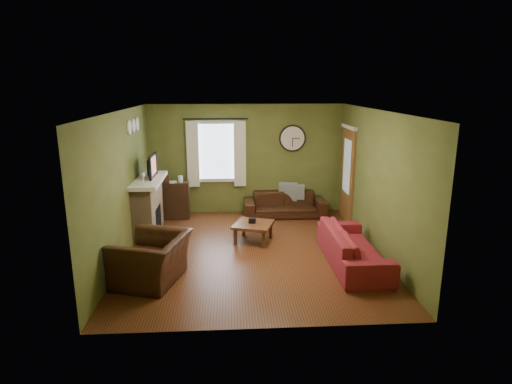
{
  "coord_description": "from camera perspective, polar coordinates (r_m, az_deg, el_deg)",
  "views": [
    {
      "loc": [
        -0.39,
        -7.48,
        3.05
      ],
      "look_at": [
        0.1,
        0.4,
        1.05
      ],
      "focal_mm": 30.0,
      "sensor_mm": 36.0,
      "label": 1
    }
  ],
  "objects": [
    {
      "name": "pillow_right",
      "position": [
        10.23,
        5.49,
        0.01
      ],
      "size": [
        0.37,
        0.2,
        0.36
      ],
      "primitive_type": "cube",
      "rotation": [
        0.0,
        0.0,
        -0.26
      ],
      "color": "#8A939C",
      "rests_on": "sofa_brown"
    },
    {
      "name": "ceiling",
      "position": [
        7.5,
        -0.58,
        10.78
      ],
      "size": [
        4.6,
        5.2,
        0.0
      ],
      "primitive_type": "cube",
      "color": "white",
      "rests_on": "ground"
    },
    {
      "name": "sofa_brown",
      "position": [
        10.15,
        3.85,
        -1.64
      ],
      "size": [
        1.91,
        0.75,
        0.56
      ],
      "primitive_type": "imported",
      "color": "black",
      "rests_on": "floor"
    },
    {
      "name": "curtain_rod",
      "position": [
        9.99,
        -5.41,
        9.69
      ],
      "size": [
        0.03,
        0.03,
        1.5
      ],
      "primitive_type": "cylinder",
      "color": "black",
      "rests_on": "wall_back"
    },
    {
      "name": "medallion_mid",
      "position": [
        8.87,
        -16.03,
        8.5
      ],
      "size": [
        0.28,
        0.28,
        0.03
      ],
      "primitive_type": "cylinder",
      "color": "white",
      "rests_on": "wall_left"
    },
    {
      "name": "sofa_red",
      "position": [
        7.65,
        12.82,
        -7.13
      ],
      "size": [
        0.83,
        2.13,
        0.62
      ],
      "primitive_type": "imported",
      "rotation": [
        0.0,
        0.0,
        1.57
      ],
      "color": "maroon",
      "rests_on": "floor"
    },
    {
      "name": "wine_glass_b",
      "position": [
        8.5,
        -14.75,
        1.74
      ],
      "size": [
        0.07,
        0.07,
        0.21
      ],
      "primitive_type": null,
      "color": "white",
      "rests_on": "mantel"
    },
    {
      "name": "wine_glass_a",
      "position": [
        8.44,
        -14.83,
        1.69
      ],
      "size": [
        0.08,
        0.08,
        0.22
      ],
      "primitive_type": null,
      "color": "white",
      "rests_on": "mantel"
    },
    {
      "name": "tissue_box",
      "position": [
        8.48,
        -0.5,
        -4.0
      ],
      "size": [
        0.15,
        0.15,
        0.1
      ],
      "primitive_type": "cube",
      "rotation": [
        0.0,
        0.0,
        -0.19
      ],
      "color": "black",
      "rests_on": "coffee_table"
    },
    {
      "name": "armchair",
      "position": [
        7.0,
        -13.73,
        -8.7
      ],
      "size": [
        1.28,
        1.38,
        0.75
      ],
      "primitive_type": "imported",
      "rotation": [
        0.0,
        0.0,
        -1.85
      ],
      "color": "black",
      "rests_on": "floor"
    },
    {
      "name": "curtain_left",
      "position": [
        10.12,
        -8.42,
        4.98
      ],
      "size": [
        0.28,
        0.04,
        1.55
      ],
      "primitive_type": "cube",
      "color": "white",
      "rests_on": "wall_back"
    },
    {
      "name": "mantel",
      "position": [
        8.99,
        -14.25,
        1.52
      ],
      "size": [
        0.58,
        1.6,
        0.08
      ],
      "primitive_type": "cube",
      "color": "white",
      "rests_on": "fireplace"
    },
    {
      "name": "medallion_right",
      "position": [
        9.21,
        -15.58,
        8.72
      ],
      "size": [
        0.28,
        0.28,
        0.03
      ],
      "primitive_type": "cylinder",
      "color": "white",
      "rests_on": "wall_left"
    },
    {
      "name": "window_pane",
      "position": [
        10.18,
        -5.29,
        5.41
      ],
      "size": [
        1.0,
        0.02,
        1.3
      ],
      "primitive_type": null,
      "color": "silver",
      "rests_on": "wall_back"
    },
    {
      "name": "pillow_left",
      "position": [
        10.25,
        4.31,
        0.07
      ],
      "size": [
        0.45,
        0.25,
        0.43
      ],
      "primitive_type": "cube",
      "rotation": [
        0.0,
        0.0,
        -0.29
      ],
      "color": "#8A939C",
      "rests_on": "sofa_brown"
    },
    {
      "name": "bookshelf",
      "position": [
        10.08,
        -10.96,
        -1.1
      ],
      "size": [
        0.73,
        0.31,
        0.86
      ],
      "primitive_type": null,
      "color": "black",
      "rests_on": "floor"
    },
    {
      "name": "wall_right",
      "position": [
        8.14,
        15.84,
        1.25
      ],
      "size": [
        0.0,
        5.2,
        2.6
      ],
      "primitive_type": "cube",
      "color": "#5D682C",
      "rests_on": "ground"
    },
    {
      "name": "curtain_right",
      "position": [
        10.09,
        -2.16,
        5.09
      ],
      "size": [
        0.28,
        0.04,
        1.55
      ],
      "primitive_type": "cube",
      "color": "white",
      "rests_on": "wall_back"
    },
    {
      "name": "wall_left",
      "position": [
        7.91,
        -17.43,
        0.78
      ],
      "size": [
        0.0,
        5.2,
        2.6
      ],
      "primitive_type": "cube",
      "color": "#5D682C",
      "rests_on": "ground"
    },
    {
      "name": "door",
      "position": [
        9.9,
        12.11,
        2.25
      ],
      "size": [
        0.05,
        0.9,
        2.1
      ],
      "primitive_type": "cube",
      "color": "brown",
      "rests_on": "floor"
    },
    {
      "name": "fireplace",
      "position": [
        9.14,
        -14.21,
        -2.1
      ],
      "size": [
        0.4,
        1.4,
        1.1
      ],
      "primitive_type": "cube",
      "color": "tan",
      "rests_on": "floor"
    },
    {
      "name": "floor",
      "position": [
        8.08,
        -0.54,
        -7.94
      ],
      "size": [
        4.6,
        5.2,
        0.0
      ],
      "primitive_type": "cube",
      "color": "#592D17",
      "rests_on": "ground"
    },
    {
      "name": "wall_back",
      "position": [
        10.23,
        -1.33,
        4.38
      ],
      "size": [
        4.6,
        0.0,
        2.6
      ],
      "primitive_type": "cube",
      "color": "#5D682C",
      "rests_on": "ground"
    },
    {
      "name": "tv",
      "position": [
        9.09,
        -14.04,
        3.04
      ],
      "size": [
        0.08,
        0.6,
        0.35
      ],
      "primitive_type": "imported",
      "rotation": [
        0.0,
        0.0,
        1.57
      ],
      "color": "black",
      "rests_on": "mantel"
    },
    {
      "name": "tv_screen",
      "position": [
        9.07,
        -13.56,
        3.4
      ],
      "size": [
        0.02,
        0.62,
        0.36
      ],
      "primitive_type": "cube",
      "color": "#994C3F",
      "rests_on": "mantel"
    },
    {
      "name": "wall_clock",
      "position": [
        10.21,
        4.89,
        7.14
      ],
      "size": [
        0.64,
        0.06,
        0.64
      ],
      "primitive_type": null,
      "color": "white",
      "rests_on": "wall_back"
    },
    {
      "name": "coffee_table",
      "position": [
        8.51,
        -0.35,
        -5.41
      ],
      "size": [
        0.91,
        0.91,
        0.38
      ],
      "primitive_type": null,
      "rotation": [
        0.0,
        0.0,
        -0.32
      ],
      "color": "#582F1A",
      "rests_on": "floor"
    },
    {
      "name": "book",
      "position": [
        9.9,
        -11.54,
        1.76
      ],
      "size": [
        0.22,
        0.27,
        0.02
      ],
      "primitive_type": "imported",
      "rotation": [
        0.0,
        0.0,
        0.22
      ],
      "color": "#582F1A",
      "rests_on": "bookshelf"
    },
    {
      "name": "wall_front",
      "position": [
        5.2,
        0.97,
        -5.48
      ],
      "size": [
        4.6,
        0.0,
        2.6
      ],
      "primitive_type": "cube",
      "color": "#5D682C",
      "rests_on": "ground"
    },
    {
      "name": "firebox",
      "position": [
        9.18,
        -12.95,
        -3.58
      ],
      "size": [
        0.04,
        0.6,
        0.55
      ],
      "primitive_type": "cube",
      "color": "black",
      "rests_on": "fireplace"
    },
    {
      "name": "medallion_left",
      "position": [
        8.53,
        -16.53,
        8.26
      ],
      "size": [
        0.28,
        0.28,
        0.03
      ],
      "primitive_type": "cylinder",
      "color": "white",
      "rests_on": "wall_left"
    }
  ]
}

